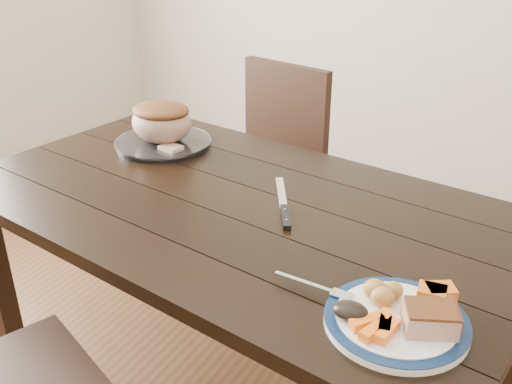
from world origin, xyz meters
The scene contains 14 objects.
dining_table centered at (0.00, 0.00, 0.66)m, with size 1.71×1.11×0.75m.
chair_far centered at (-0.28, 0.74, 0.52)m, with size 0.50×0.51×0.93m.
dinner_plate centered at (0.56, -0.32, 0.76)m, with size 0.28×0.28×0.02m, color white.
plate_rim centered at (0.56, -0.32, 0.77)m, with size 0.28×0.28×0.02m, color #0D2141.
serving_platter centered at (-0.43, 0.23, 0.76)m, with size 0.32×0.32×0.02m, color white.
pork_slice centered at (0.62, -0.32, 0.79)m, with size 0.10×0.08×0.04m, color tan.
roasted_potatoes centered at (0.51, -0.28, 0.79)m, with size 0.08×0.08×0.04m.
carrot_batons centered at (0.54, -0.37, 0.78)m, with size 0.09×0.10×0.02m.
pumpkin_wedges centered at (0.61, -0.24, 0.79)m, with size 0.08×0.07×0.04m.
dark_mushroom centered at (0.48, -0.36, 0.79)m, with size 0.07×0.05×0.03m, color black.
fork centered at (0.39, -0.30, 0.77)m, with size 0.18×0.03×0.00m.
roast_joint centered at (-0.43, 0.23, 0.84)m, with size 0.21×0.18×0.14m, color tan.
cut_slice centered at (-0.35, 0.18, 0.78)m, with size 0.07×0.06×0.02m, color tan.
carving_knife centered at (0.16, 0.00, 0.76)m, with size 0.18×0.29×0.01m.
Camera 1 is at (0.75, -1.22, 1.47)m, focal length 40.00 mm.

